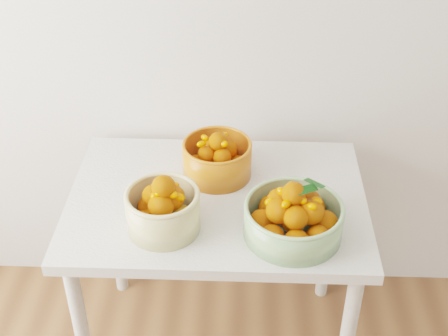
{
  "coord_description": "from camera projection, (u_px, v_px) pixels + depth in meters",
  "views": [
    {
      "loc": [
        -0.06,
        -0.05,
        2.04
      ],
      "look_at": [
        -0.12,
        1.53,
        0.92
      ],
      "focal_mm": 50.0,
      "sensor_mm": 36.0,
      "label": 1
    }
  ],
  "objects": [
    {
      "name": "table",
      "position": [
        217.0,
        219.0,
        2.15
      ],
      "size": [
        1.0,
        0.7,
        0.75
      ],
      "color": "silver",
      "rests_on": "ground"
    },
    {
      "name": "bowl_cream",
      "position": [
        163.0,
        209.0,
        1.92
      ],
      "size": [
        0.3,
        0.3,
        0.2
      ],
      "rotation": [
        0.0,
        0.0,
        -0.34
      ],
      "color": "#D4C485",
      "rests_on": "table"
    },
    {
      "name": "bowl_green",
      "position": [
        294.0,
        217.0,
        1.9
      ],
      "size": [
        0.38,
        0.38,
        0.2
      ],
      "rotation": [
        0.0,
        0.0,
        0.31
      ],
      "color": "#8CB57D",
      "rests_on": "table"
    },
    {
      "name": "bowl_orange",
      "position": [
        217.0,
        158.0,
        2.16
      ],
      "size": [
        0.27,
        0.27,
        0.17
      ],
      "rotation": [
        0.0,
        0.0,
        -0.13
      ],
      "color": "#D95E18",
      "rests_on": "table"
    }
  ]
}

